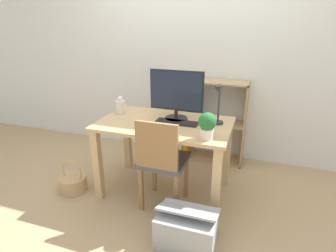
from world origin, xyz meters
name	(u,v)px	position (x,y,z in m)	size (l,w,h in m)	color
ground_plane	(165,189)	(0.00, 0.00, 0.00)	(10.00, 10.00, 0.00)	tan
wall_back	(193,48)	(0.00, 0.99, 1.30)	(8.00, 0.05, 2.60)	silver
desk	(165,136)	(0.00, 0.00, 0.59)	(1.22, 0.74, 0.73)	tan
monitor	(176,93)	(0.08, 0.12, 0.98)	(0.51, 0.22, 0.47)	#232326
keyboard	(177,122)	(0.11, 0.01, 0.74)	(0.39, 0.13, 0.02)	black
vase	(121,106)	(-0.51, 0.11, 0.80)	(0.10, 0.10, 0.18)	silver
desk_lamp	(218,101)	(0.47, 0.07, 0.96)	(0.10, 0.19, 0.38)	#2D2D33
potted_plant	(207,125)	(0.44, -0.25, 0.85)	(0.14, 0.14, 0.22)	silver
chair	(162,160)	(0.07, -0.27, 0.48)	(0.40, 0.40, 0.87)	#4C4C51
bookshelf	(189,120)	(0.03, 0.82, 0.48)	(0.94, 0.28, 0.97)	tan
basket	(73,183)	(-0.87, -0.30, 0.09)	(0.27, 0.27, 0.33)	tan
storage_box	(187,228)	(0.40, -0.63, 0.14)	(0.45, 0.37, 0.33)	#999EA3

